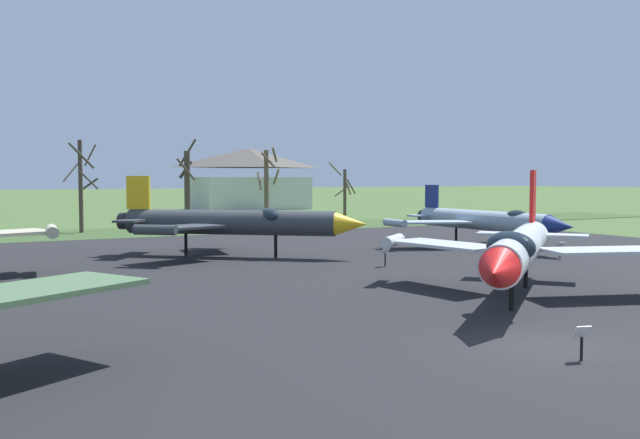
{
  "coord_description": "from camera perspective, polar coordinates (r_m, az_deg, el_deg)",
  "views": [
    {
      "loc": [
        -15.49,
        -14.43,
        5.03
      ],
      "look_at": [
        4.1,
        21.47,
        2.53
      ],
      "focal_mm": 38.39,
      "sensor_mm": 36.0,
      "label": 1
    }
  ],
  "objects": [
    {
      "name": "ground_plane",
      "position": [
        21.76,
        18.18,
        -10.04
      ],
      "size": [
        600.0,
        600.0,
        0.0
      ],
      "primitive_type": "plane",
      "color": "#425B2D"
    },
    {
      "name": "asphalt_apron",
      "position": [
        34.48,
        -1.6,
        -4.85
      ],
      "size": [
        70.02,
        53.19,
        0.05
      ],
      "primitive_type": "cube",
      "color": "black",
      "rests_on": "ground"
    },
    {
      "name": "grass_verge_strip",
      "position": [
        65.06,
        -14.76,
        -1.02
      ],
      "size": [
        130.02,
        12.0,
        0.06
      ],
      "primitive_type": "cube",
      "color": "#354D26",
      "rests_on": "ground"
    },
    {
      "name": "jet_fighter_front_left",
      "position": [
        29.12,
        16.29,
        -2.27
      ],
      "size": [
        13.39,
        12.77,
        5.4
      ],
      "color": "silver",
      "rests_on": "ground"
    },
    {
      "name": "info_placard_front_left",
      "position": [
        20.15,
        20.98,
        -9.36
      ],
      "size": [
        0.5,
        0.34,
        1.03
      ],
      "color": "black",
      "rests_on": "ground"
    },
    {
      "name": "jet_fighter_rear_center",
      "position": [
        43.24,
        -7.27,
        -0.2
      ],
      "size": [
        13.89,
        12.83,
        5.15
      ],
      "color": "#33383D",
      "rests_on": "ground"
    },
    {
      "name": "info_placard_rear_center",
      "position": [
        38.54,
        5.46,
        -2.92
      ],
      "size": [
        0.59,
        0.39,
        1.13
      ],
      "color": "black",
      "rests_on": "ground"
    },
    {
      "name": "jet_fighter_rear_right",
      "position": [
        49.77,
        13.56,
        -0.05
      ],
      "size": [
        12.68,
        14.76,
        4.48
      ],
      "color": "#8EA3B2",
      "rests_on": "ground"
    },
    {
      "name": "info_placard_rear_right",
      "position": [
        45.27,
        19.39,
        -2.24
      ],
      "size": [
        0.6,
        0.38,
        1.03
      ],
      "color": "black",
      "rests_on": "ground"
    },
    {
      "name": "bare_tree_left_of_center",
      "position": [
        65.46,
        -19.26,
        2.94
      ],
      "size": [
        3.09,
        3.11,
        8.44
      ],
      "color": "#42382D",
      "rests_on": "ground"
    },
    {
      "name": "bare_tree_center",
      "position": [
        72.85,
        -11.01,
        2.86
      ],
      "size": [
        2.55,
        2.57,
        9.14
      ],
      "color": "#42382D",
      "rests_on": "ground"
    },
    {
      "name": "bare_tree_right_of_center",
      "position": [
        75.93,
        -4.43,
        3.07
      ],
      "size": [
        2.52,
        2.49,
        8.35
      ],
      "color": "brown",
      "rests_on": "ground"
    },
    {
      "name": "bare_tree_far_right",
      "position": [
        79.2,
        2.04,
        2.33
      ],
      "size": [
        2.65,
        2.7,
        6.84
      ],
      "color": "brown",
      "rests_on": "ground"
    },
    {
      "name": "visitor_building",
      "position": [
        109.98,
        -5.94,
        3.37
      ],
      "size": [
        18.57,
        11.36,
        9.74
      ],
      "color": "beige",
      "rests_on": "ground"
    }
  ]
}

